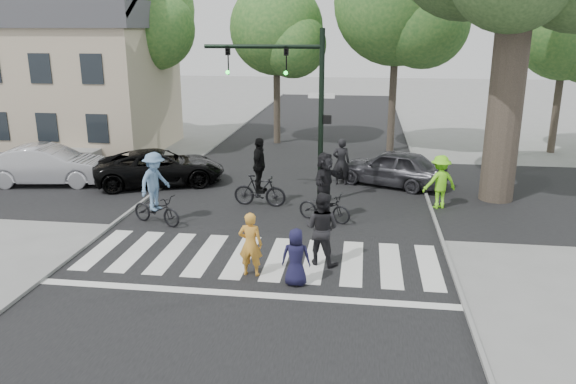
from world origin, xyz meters
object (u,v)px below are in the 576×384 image
(pedestrian_child, at_px, (296,257))
(car_suv, at_px, (160,167))
(cyclist_right, at_px, (325,191))
(car_silver, at_px, (48,165))
(car_grey, at_px, (391,168))
(pedestrian_adult, at_px, (322,229))
(pedestrian_woman, at_px, (250,244))
(cyclist_mid, at_px, (259,178))
(cyclist_left, at_px, (156,194))
(traffic_signal, at_px, (297,92))

(pedestrian_child, distance_m, car_suv, 10.55)
(cyclist_right, xyz_separation_m, car_silver, (-11.18, 2.99, -0.23))
(car_suv, distance_m, car_silver, 4.42)
(car_grey, bearing_deg, pedestrian_adult, 8.75)
(cyclist_right, bearing_deg, pedestrian_woman, -109.22)
(pedestrian_adult, xyz_separation_m, cyclist_mid, (-2.53, 4.72, 0.01))
(pedestrian_woman, relative_size, pedestrian_adult, 0.85)
(cyclist_left, relative_size, cyclist_right, 1.02)
(pedestrian_adult, height_order, car_grey, pedestrian_adult)
(pedestrian_woman, bearing_deg, traffic_signal, -91.04)
(pedestrian_woman, xyz_separation_m, car_grey, (3.80, 9.04, -0.11))
(cyclist_mid, height_order, car_grey, cyclist_mid)
(pedestrian_woman, bearing_deg, pedestrian_adult, -147.95)
(pedestrian_adult, xyz_separation_m, car_suv, (-6.97, 6.97, -0.28))
(pedestrian_child, bearing_deg, car_suv, -53.75)
(pedestrian_woman, bearing_deg, pedestrian_child, 163.75)
(pedestrian_child, xyz_separation_m, car_silver, (-10.85, 7.75, 0.07))
(car_suv, relative_size, car_silver, 1.06)
(traffic_signal, relative_size, cyclist_mid, 2.48)
(pedestrian_adult, bearing_deg, cyclist_left, -3.84)
(traffic_signal, height_order, car_grey, traffic_signal)
(traffic_signal, relative_size, pedestrian_child, 4.19)
(pedestrian_child, bearing_deg, cyclist_mid, -73.13)
(cyclist_left, height_order, car_silver, cyclist_left)
(traffic_signal, bearing_deg, cyclist_mid, -152.24)
(cyclist_right, distance_m, car_silver, 11.58)
(pedestrian_child, relative_size, pedestrian_adult, 0.73)
(cyclist_mid, distance_m, car_suv, 4.98)
(pedestrian_woman, height_order, cyclist_mid, cyclist_mid)
(traffic_signal, xyz_separation_m, pedestrian_child, (0.82, -6.72, -3.18))
(pedestrian_child, relative_size, cyclist_mid, 0.59)
(traffic_signal, distance_m, car_grey, 5.41)
(pedestrian_woman, relative_size, car_suv, 0.33)
(car_grey, bearing_deg, cyclist_mid, -30.75)
(pedestrian_woman, distance_m, cyclist_right, 4.63)
(car_suv, height_order, car_silver, car_silver)
(car_grey, bearing_deg, traffic_signal, -28.25)
(car_grey, bearing_deg, car_silver, -59.47)
(cyclist_left, distance_m, car_suv, 4.83)
(car_suv, relative_size, car_grey, 1.18)
(cyclist_left, relative_size, cyclist_mid, 0.96)
(car_silver, height_order, car_grey, car_silver)
(car_silver, bearing_deg, car_suv, -90.89)
(pedestrian_child, height_order, cyclist_mid, cyclist_mid)
(car_suv, bearing_deg, car_silver, 76.27)
(pedestrian_child, relative_size, cyclist_right, 0.63)
(pedestrian_adult, relative_size, car_grey, 0.46)
(cyclist_left, bearing_deg, car_silver, 146.16)
(traffic_signal, distance_m, car_suv, 6.69)
(pedestrian_woman, height_order, cyclist_left, cyclist_left)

